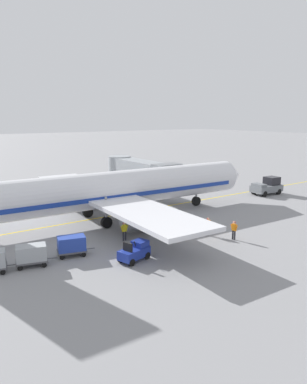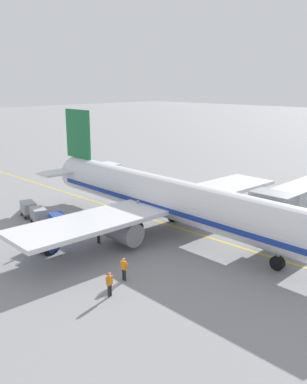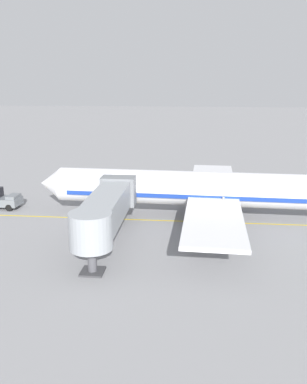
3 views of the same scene
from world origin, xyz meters
name	(u,v)px [view 1 (image 1 of 3)]	position (x,y,z in m)	size (l,w,h in m)	color
ground_plane	(93,219)	(0.00, 0.00, 0.00)	(400.00, 400.00, 0.00)	gray
gate_lead_in_line	(93,219)	(0.00, 0.00, 0.00)	(0.24, 80.00, 0.01)	gold
parked_airliner	(111,190)	(1.39, 1.49, 3.19)	(30.17, 37.30, 10.63)	silver
jet_bridge	(140,170)	(-7.17, 10.63, 3.46)	(14.25, 3.50, 4.98)	#93999E
pushback_tractor	(267,186)	(2.60, 25.47, 1.10)	(2.45, 4.52, 2.40)	slate
baggage_tug_lead	(135,252)	(12.22, -2.47, 0.71)	(1.86, 2.73, 1.62)	#1E339E
baggage_cart_front	(72,244)	(8.58, -6.00, 0.95)	(1.82, 2.98, 1.58)	#4C4C51
baggage_cart_second_in_train	(31,254)	(8.79, -9.19, 0.95)	(1.82, 2.98, 1.58)	#4C4C51
ground_crew_wing_walker	(208,225)	(11.03, 6.16, 0.95)	(0.27, 0.73, 1.69)	#232328
ground_crew_loader	(234,229)	(13.22, 7.23, 0.95)	(0.73, 0.30, 1.69)	#232328
ground_crew_marshaller	(124,230)	(7.87, -0.81, 0.95)	(0.27, 0.73, 1.69)	#232328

